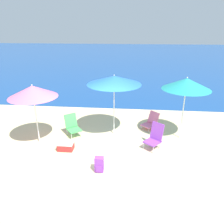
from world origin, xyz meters
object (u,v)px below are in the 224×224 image
Objects in this scene: beach_chair_purple at (155,136)px; beach_chair_pink at (151,121)px; cooler_box at (66,146)px; beach_umbrella_teal at (187,84)px; beach_chair_green at (72,125)px; beach_umbrella_pink at (33,91)px; beach_umbrella_blue at (114,80)px; backpack_purple at (99,165)px.

beach_chair_pink is (-0.01, 1.50, -0.14)m from beach_chair_purple.
beach_chair_purple is 1.67× the size of cooler_box.
beach_chair_green is (-3.95, -0.17, -1.62)m from beach_umbrella_teal.
beach_umbrella_teal is 2.95× the size of beach_chair_pink.
beach_chair_pink is (-1.01, 0.71, -1.73)m from beach_umbrella_teal.
beach_umbrella_pink is 2.06m from cooler_box.
beach_chair_pink is (3.98, 1.50, -1.56)m from beach_umbrella_pink.
beach_chair_purple is (1.43, -0.89, -1.64)m from beach_umbrella_blue.
beach_umbrella_teal reaches higher than beach_chair_pink.
backpack_purple is 1.63m from cooler_box.
beach_chair_purple is at bearing -45.26° from beach_chair_pink.
beach_umbrella_blue is at bearing 84.92° from backpack_purple.
beach_umbrella_pink is at bearing 148.33° from backpack_purple.
beach_umbrella_blue reaches higher than beach_umbrella_teal.
beach_umbrella_blue is 2.99m from backpack_purple.
beach_umbrella_pink is (-2.56, -0.90, -0.22)m from beach_umbrella_blue.
beach_umbrella_pink is 4.08× the size of cooler_box.
beach_chair_green is 1.08m from cooler_box.
beach_umbrella_teal is 1.08× the size of beach_umbrella_pink.
beach_umbrella_teal reaches higher than cooler_box.
beach_chair_pink is at bearing 144.92° from beach_umbrella_teal.
beach_umbrella_pink reaches higher than beach_chair_pink.
beach_chair_pink is 3.37m from backpack_purple.
beach_chair_purple is at bearing -32.01° from beach_umbrella_blue.
beach_chair_pink is (1.42, 0.61, -1.78)m from beach_umbrella_blue.
beach_chair_purple is 1.93× the size of backpack_purple.
beach_umbrella_pink reaches higher than cooler_box.
beach_umbrella_pink is 4.71× the size of backpack_purple.
beach_chair_pink is at bearing 129.30° from beach_chair_purple.
backpack_purple is (-0.21, -2.34, -1.84)m from beach_umbrella_blue.
cooler_box is at bearing 141.03° from backpack_purple.
beach_umbrella_teal is at bearing 40.43° from backpack_purple.
backpack_purple is (-1.63, -2.95, -0.06)m from beach_chair_pink.
cooler_box is (-1.26, 1.02, -0.08)m from backpack_purple.
beach_chair_purple reaches higher than beach_chair_green.
beach_umbrella_teal is at bearing 9.08° from beach_umbrella_pink.
beach_chair_pink is (2.94, 0.88, -0.11)m from beach_chair_green.
beach_umbrella_teal is 2.13m from beach_chair_pink.
beach_chair_purple is 2.20m from backpack_purple.
backpack_purple is at bearing -95.46° from beach_chair_green.
beach_chair_purple reaches higher than backpack_purple.
beach_umbrella_teal is 2.64× the size of beach_chair_purple.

